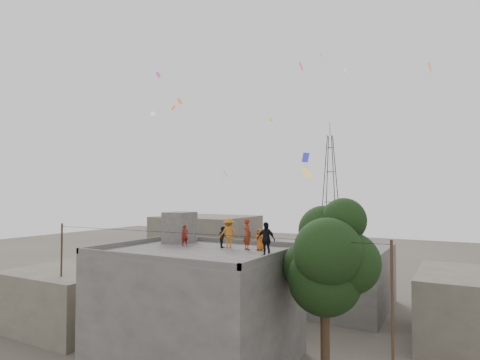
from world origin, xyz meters
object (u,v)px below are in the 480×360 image
(tree, at_px, (329,260))
(person_red_adult, at_px, (247,234))
(transmission_tower, at_px, (330,195))
(person_dark_adult, at_px, (266,240))
(stair_head_box, at_px, (180,227))

(tree, distance_m, person_red_adult, 5.26)
(transmission_tower, xyz_separation_m, person_dark_adult, (8.40, -40.22, -2.08))
(tree, bearing_deg, stair_head_box, 169.26)
(tree, bearing_deg, transmission_tower, 106.09)
(stair_head_box, relative_size, transmission_tower, 0.10)
(stair_head_box, height_order, tree, tree)
(transmission_tower, distance_m, person_red_adult, 38.84)
(tree, xyz_separation_m, transmission_tower, (-11.37, 39.40, 2.97))
(stair_head_box, distance_m, person_red_adult, 5.58)
(tree, xyz_separation_m, person_red_adult, (-5.06, 1.13, 0.89))
(tree, bearing_deg, person_red_adult, 167.36)
(stair_head_box, height_order, person_dark_adult, stair_head_box)
(transmission_tower, bearing_deg, person_dark_adult, -78.20)
(tree, bearing_deg, person_dark_adult, -164.58)
(person_dark_adult, bearing_deg, person_red_adult, 143.37)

